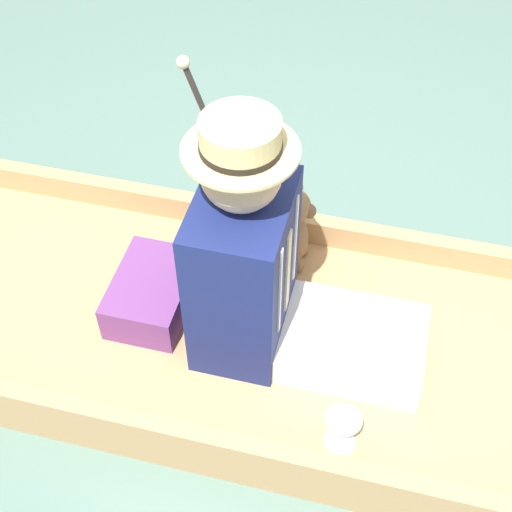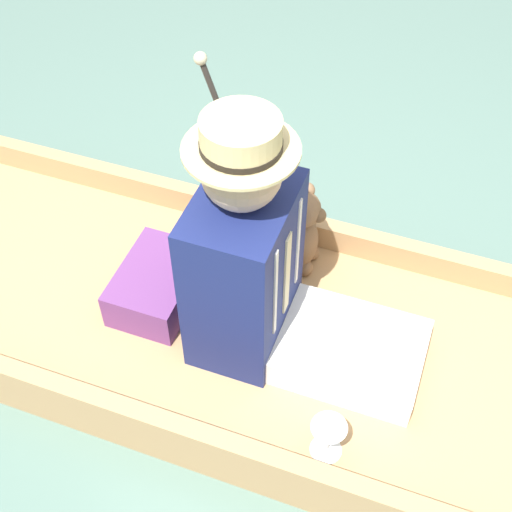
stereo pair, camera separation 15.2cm
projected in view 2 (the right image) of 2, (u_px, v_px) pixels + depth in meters
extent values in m
plane|color=slate|center=(284.00, 357.00, 2.53)|extent=(16.00, 16.00, 0.00)
cube|color=tan|center=(284.00, 348.00, 2.48)|extent=(1.01, 3.00, 0.12)
cube|color=tan|center=(325.00, 233.00, 2.70)|extent=(0.06, 3.00, 0.11)
cube|color=tan|center=(235.00, 451.00, 2.10)|extent=(0.06, 3.00, 0.11)
cube|color=#6B3875|center=(158.00, 285.00, 2.50)|extent=(0.36, 0.25, 0.15)
cube|color=white|center=(351.00, 352.00, 2.34)|extent=(0.36, 0.47, 0.11)
cube|color=navy|center=(244.00, 272.00, 2.23)|extent=(0.40, 0.28, 0.61)
cube|color=beige|center=(287.00, 275.00, 2.17)|extent=(0.04, 0.01, 0.34)
cube|color=white|center=(298.00, 243.00, 2.21)|extent=(0.02, 0.01, 0.37)
cube|color=white|center=(276.00, 294.00, 2.08)|extent=(0.02, 0.01, 0.37)
sphere|color=tan|center=(241.00, 171.00, 1.92)|extent=(0.23, 0.23, 0.23)
cylinder|color=#CCB77F|center=(241.00, 149.00, 1.87)|extent=(0.32, 0.32, 0.01)
cylinder|color=#CCB77F|center=(241.00, 134.00, 1.83)|extent=(0.22, 0.22, 0.09)
cylinder|color=black|center=(241.00, 144.00, 1.85)|extent=(0.22, 0.22, 0.02)
ellipsoid|color=#846042|center=(300.00, 242.00, 2.59)|extent=(0.15, 0.13, 0.23)
sphere|color=#846042|center=(303.00, 209.00, 2.46)|extent=(0.13, 0.13, 0.13)
sphere|color=brown|center=(318.00, 215.00, 2.46)|extent=(0.05, 0.05, 0.05)
sphere|color=#846042|center=(307.00, 190.00, 2.45)|extent=(0.06, 0.06, 0.06)
sphere|color=#846042|center=(299.00, 208.00, 2.40)|extent=(0.06, 0.06, 0.06)
cylinder|color=#846042|center=(308.00, 219.00, 2.61)|extent=(0.09, 0.06, 0.10)
cylinder|color=#846042|center=(294.00, 250.00, 2.50)|extent=(0.09, 0.06, 0.10)
sphere|color=#846042|center=(311.00, 252.00, 2.67)|extent=(0.06, 0.06, 0.06)
sphere|color=#846042|center=(304.00, 267.00, 2.62)|extent=(0.06, 0.06, 0.06)
cylinder|color=silver|center=(326.00, 450.00, 2.16)|extent=(0.10, 0.10, 0.01)
cylinder|color=silver|center=(327.00, 442.00, 2.13)|extent=(0.01, 0.01, 0.09)
cone|color=silver|center=(329.00, 431.00, 2.07)|extent=(0.11, 0.11, 0.05)
cylinder|color=#2D2823|center=(240.00, 160.00, 2.48)|extent=(0.02, 0.27, 0.76)
sphere|color=beige|center=(200.00, 58.00, 2.23)|extent=(0.04, 0.04, 0.04)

